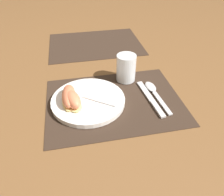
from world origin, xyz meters
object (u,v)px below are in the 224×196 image
juice_glass (126,69)px  citrus_wedge_1 (72,100)px  spoon (153,91)px  plate (88,101)px  knife (151,99)px  fork (85,96)px  citrus_wedge_0 (69,97)px

juice_glass → citrus_wedge_1: juice_glass is taller
juice_glass → citrus_wedge_1: bearing=-147.3°
spoon → plate: bearing=-176.4°
citrus_wedge_1 → knife: bearing=-1.4°
fork → juice_glass: bearing=31.2°
citrus_wedge_1 → plate: bearing=22.3°
plate → juice_glass: bearing=35.6°
spoon → citrus_wedge_0: (-0.29, -0.01, 0.03)m
spoon → knife: bearing=-119.7°
plate → fork: (-0.01, 0.01, 0.01)m
plate → juice_glass: size_ratio=2.43×
citrus_wedge_0 → plate: bearing=0.1°
juice_glass → plate: bearing=-144.4°
citrus_wedge_1 → fork: bearing=38.3°
knife → citrus_wedge_0: (-0.27, 0.03, 0.03)m
knife → plate: bearing=172.7°
spoon → citrus_wedge_1: size_ratio=1.79×
spoon → citrus_wedge_1: citrus_wedge_1 is taller
spoon → juice_glass: bearing=128.3°
knife → fork: fork is taller
juice_glass → spoon: size_ratio=0.54×
citrus_wedge_0 → juice_glass: bearing=27.4°
knife → fork: size_ratio=1.18×
plate → citrus_wedge_0: 0.07m
plate → citrus_wedge_1: size_ratio=2.34×
plate → citrus_wedge_1: bearing=-157.7°
knife → citrus_wedge_0: bearing=174.3°
spoon → fork: (-0.24, -0.00, 0.01)m
spoon → fork: bearing=-179.2°
spoon → citrus_wedge_0: size_ratio=1.59×
plate → citrus_wedge_1: (-0.05, -0.02, 0.03)m
plate → juice_glass: (0.16, 0.11, 0.04)m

